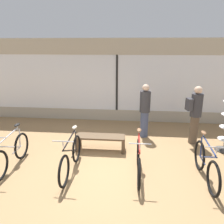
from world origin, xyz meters
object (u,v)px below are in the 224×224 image
at_px(bicycle_left, 71,157).
at_px(bicycle_right, 139,160).
at_px(bicycle_far_left, 11,154).
at_px(display_bench, 101,138).
at_px(bicycle_far_right, 206,164).
at_px(customer_by_window, 195,113).
at_px(customer_near_rack, 145,110).

relative_size(bicycle_left, bicycle_right, 1.06).
bearing_deg(bicycle_right, bicycle_far_left, 179.92).
bearing_deg(bicycle_right, display_bench, 132.47).
bearing_deg(bicycle_far_left, bicycle_far_right, -0.98).
xyz_separation_m(bicycle_right, bicycle_far_right, (1.49, -0.07, 0.02)).
bearing_deg(bicycle_far_right, customer_by_window, 83.65).
distance_m(bicycle_left, bicycle_right, 1.60).
bearing_deg(bicycle_far_right, bicycle_far_left, 179.02).
relative_size(bicycle_left, bicycle_far_right, 1.03).
bearing_deg(bicycle_right, customer_near_rack, 84.44).
height_order(bicycle_far_left, bicycle_right, bicycle_far_left).
height_order(display_bench, customer_near_rack, customer_near_rack).
relative_size(display_bench, customer_by_window, 0.78).
xyz_separation_m(bicycle_right, customer_by_window, (1.72, 1.94, 0.60)).
distance_m(bicycle_right, customer_by_window, 2.66).
height_order(bicycle_right, customer_by_window, customer_by_window).
height_order(bicycle_far_left, bicycle_far_right, bicycle_far_right).
relative_size(display_bench, customer_near_rack, 0.79).
xyz_separation_m(bicycle_far_left, customer_near_rack, (3.34, 2.30, 0.55)).
height_order(customer_near_rack, customer_by_window, customer_by_window).
bearing_deg(customer_by_window, display_bench, -164.43).
height_order(bicycle_far_left, customer_near_rack, customer_near_rack).
height_order(bicycle_left, display_bench, bicycle_left).
distance_m(bicycle_right, customer_near_rack, 2.38).
distance_m(bicycle_far_left, bicycle_far_right, 4.61).
height_order(bicycle_far_left, bicycle_left, bicycle_left).
bearing_deg(display_bench, bicycle_far_right, -25.88).
bearing_deg(customer_by_window, bicycle_left, -149.14).
distance_m(bicycle_far_left, customer_by_window, 5.24).
bearing_deg(customer_by_window, bicycle_far_right, -96.35).
bearing_deg(bicycle_far_left, bicycle_left, -1.61).
bearing_deg(bicycle_far_right, bicycle_left, 179.33).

